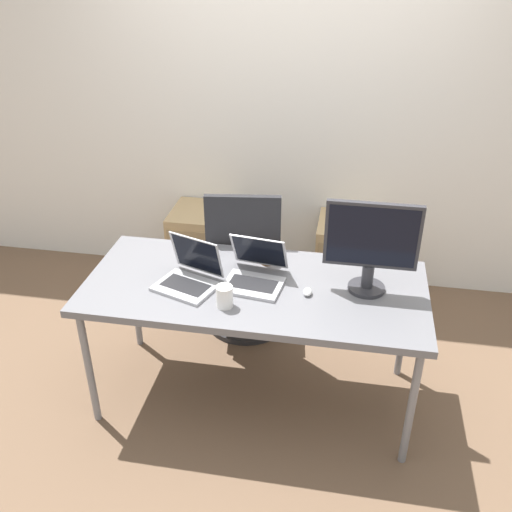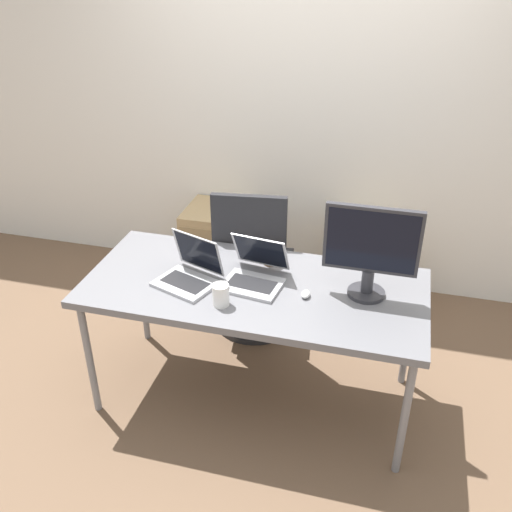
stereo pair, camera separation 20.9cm
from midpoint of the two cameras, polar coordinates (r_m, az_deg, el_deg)
ground_plane at (r=3.43m, az=1.62°, el=-13.68°), size 14.00×14.00×0.00m
wall_back at (r=4.01m, az=6.73°, el=14.37°), size 10.00×0.05×2.60m
desk at (r=2.98m, az=1.82°, el=-3.72°), size 1.77×0.79×0.76m
office_chair at (r=3.71m, az=1.36°, el=-2.23°), size 0.56×0.59×1.06m
cabinet_left at (r=4.28m, az=-2.50°, el=1.07°), size 0.44×0.44×0.60m
cabinet_right at (r=4.13m, az=11.77°, el=-0.79°), size 0.44×0.44×0.60m
laptop_left at (r=2.96m, az=1.94°, el=-1.80°), size 0.32×0.36×0.23m
laptop_right at (r=2.97m, az=-4.66°, el=-1.72°), size 0.36×0.37×0.24m
monitor at (r=2.82m, az=13.53°, el=0.61°), size 0.46×0.19×0.48m
mouse at (r=2.87m, az=7.07°, el=-3.86°), size 0.04×0.07×0.03m
coffee_cup_white at (r=2.77m, az=-1.39°, el=-3.97°), size 0.08×0.08×0.11m
coffee_cup_brown at (r=3.11m, az=3.33°, el=0.19°), size 0.08×0.08×0.12m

